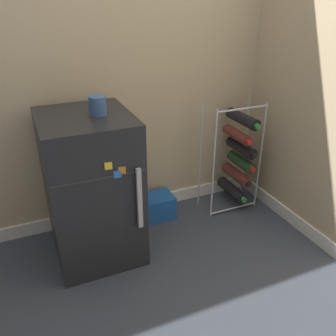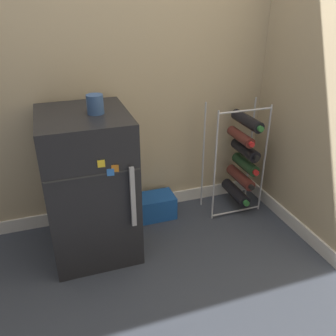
% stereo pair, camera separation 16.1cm
% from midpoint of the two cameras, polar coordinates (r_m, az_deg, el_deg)
% --- Properties ---
extents(ground_plane, '(14.00, 14.00, 0.00)m').
position_cam_midpoint_polar(ground_plane, '(2.19, 1.22, -13.81)').
color(ground_plane, '#333842').
extents(wall_back, '(6.82, 0.07, 2.50)m').
position_cam_midpoint_polar(wall_back, '(2.22, -3.87, 21.87)').
color(wall_back, tan).
rests_on(wall_back, ground_plane).
extents(mini_fridge, '(0.48, 0.57, 0.85)m').
position_cam_midpoint_polar(mini_fridge, '(2.07, -10.29, -2.68)').
color(mini_fridge, black).
rests_on(mini_fridge, ground_plane).
extents(wine_rack, '(0.38, 0.33, 0.78)m').
position_cam_midpoint_polar(wine_rack, '(2.52, 13.59, 1.36)').
color(wine_rack, '#B2B2B7').
rests_on(wine_rack, ground_plane).
extents(soda_box, '(0.25, 0.18, 0.16)m').
position_cam_midpoint_polar(soda_box, '(2.48, -0.08, -6.14)').
color(soda_box, '#194C9E').
rests_on(soda_box, ground_plane).
extents(fridge_top_cup, '(0.09, 0.09, 0.10)m').
position_cam_midpoint_polar(fridge_top_cup, '(1.87, -9.17, 10.03)').
color(fridge_top_cup, '#335184').
rests_on(fridge_top_cup, mini_fridge).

